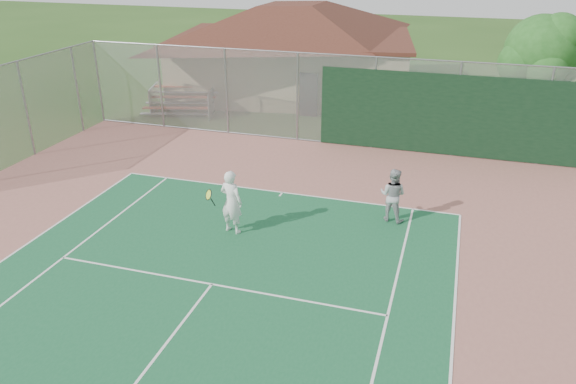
# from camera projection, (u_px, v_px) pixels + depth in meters

# --- Properties ---
(back_fence) EXTENTS (20.08, 0.11, 3.53)m
(back_fence) POSITION_uv_depth(u_px,v_px,m) (376.00, 106.00, 21.14)
(back_fence) COLOR gray
(back_fence) RESTS_ON ground
(side_fence_left) EXTENTS (0.08, 9.00, 3.50)m
(side_fence_left) POSITION_uv_depth(u_px,v_px,m) (26.00, 109.00, 20.44)
(side_fence_left) COLOR gray
(side_fence_left) RESTS_ON ground
(clubhouse) EXTENTS (13.60, 10.15, 5.37)m
(clubhouse) POSITION_uv_depth(u_px,v_px,m) (293.00, 40.00, 28.45)
(clubhouse) COLOR tan
(clubhouse) RESTS_ON ground
(bleachers) EXTENTS (3.53, 2.57, 1.15)m
(bleachers) POSITION_uv_depth(u_px,v_px,m) (182.00, 100.00, 26.04)
(bleachers) COLOR #AC4627
(bleachers) RESTS_ON ground
(tree) EXTENTS (3.46, 3.28, 4.82)m
(tree) POSITION_uv_depth(u_px,v_px,m) (543.00, 54.00, 22.81)
(tree) COLOR #382614
(tree) RESTS_ON ground
(player_white_front) EXTENTS (1.10, 0.80, 1.81)m
(player_white_front) POSITION_uv_depth(u_px,v_px,m) (231.00, 202.00, 15.18)
(player_white_front) COLOR white
(player_white_front) RESTS_ON ground
(player_grey_back) EXTENTS (0.87, 0.74, 1.57)m
(player_grey_back) POSITION_uv_depth(u_px,v_px,m) (393.00, 196.00, 15.87)
(player_grey_back) COLOR #9C9FA1
(player_grey_back) RESTS_ON ground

